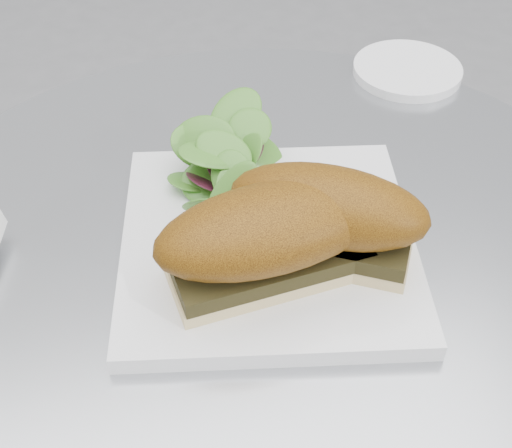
{
  "coord_description": "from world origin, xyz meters",
  "views": [
    {
      "loc": [
        -0.11,
        -0.41,
        1.16
      ],
      "look_at": [
        -0.01,
        0.0,
        0.77
      ],
      "focal_mm": 50.0,
      "sensor_mm": 36.0,
      "label": 1
    }
  ],
  "objects_px": {
    "sandwich_left": "(270,236)",
    "saucer": "(407,70)",
    "sandwich_right": "(328,215)",
    "plate": "(268,243)"
  },
  "relations": [
    {
      "from": "sandwich_left",
      "to": "saucer",
      "type": "xyz_separation_m",
      "value": [
        0.24,
        0.28,
        -0.05
      ]
    },
    {
      "from": "sandwich_right",
      "to": "saucer",
      "type": "xyz_separation_m",
      "value": [
        0.19,
        0.27,
        -0.05
      ]
    },
    {
      "from": "saucer",
      "to": "plate",
      "type": "bearing_deg",
      "value": -134.25
    },
    {
      "from": "plate",
      "to": "saucer",
      "type": "distance_m",
      "value": 0.33
    },
    {
      "from": "plate",
      "to": "sandwich_left",
      "type": "relative_size",
      "value": 1.31
    },
    {
      "from": "plate",
      "to": "saucer",
      "type": "bearing_deg",
      "value": 45.75
    },
    {
      "from": "plate",
      "to": "sandwich_right",
      "type": "xyz_separation_m",
      "value": [
        0.04,
        -0.03,
        0.05
      ]
    },
    {
      "from": "sandwich_left",
      "to": "sandwich_right",
      "type": "distance_m",
      "value": 0.05
    },
    {
      "from": "plate",
      "to": "saucer",
      "type": "xyz_separation_m",
      "value": [
        0.23,
        0.23,
        -0.0
      ]
    },
    {
      "from": "plate",
      "to": "sandwich_right",
      "type": "bearing_deg",
      "value": -37.7
    }
  ]
}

